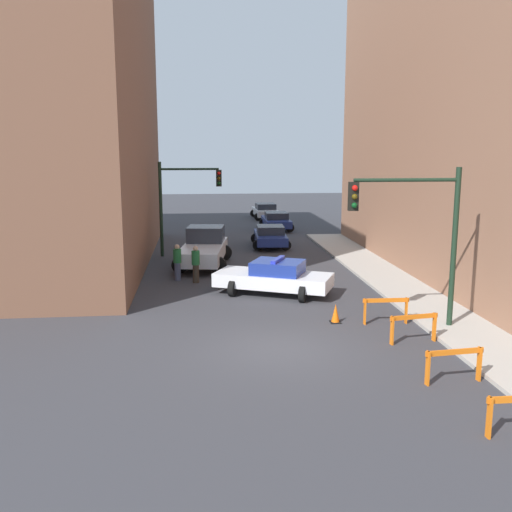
# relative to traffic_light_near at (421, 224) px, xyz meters

# --- Properties ---
(ground_plane) EXTENTS (120.00, 120.00, 0.00)m
(ground_plane) POSITION_rel_traffic_light_near_xyz_m (-4.73, -1.39, -3.53)
(ground_plane) COLOR #38383D
(sidewalk_right) EXTENTS (2.40, 44.00, 0.12)m
(sidewalk_right) POSITION_rel_traffic_light_near_xyz_m (1.47, -1.39, -3.47)
(sidewalk_right) COLOR #B2ADA3
(sidewalk_right) RESTS_ON ground_plane
(building_corner_left) EXTENTS (14.00, 20.00, 15.39)m
(building_corner_left) POSITION_rel_traffic_light_near_xyz_m (-16.73, 12.61, 4.16)
(building_corner_left) COLOR brown
(building_corner_left) RESTS_ON ground_plane
(traffic_light_near) EXTENTS (3.64, 0.35, 5.20)m
(traffic_light_near) POSITION_rel_traffic_light_near_xyz_m (0.00, 0.00, 0.00)
(traffic_light_near) COLOR black
(traffic_light_near) RESTS_ON sidewalk_right
(traffic_light_far) EXTENTS (3.44, 0.35, 5.20)m
(traffic_light_far) POSITION_rel_traffic_light_near_xyz_m (-8.03, 14.08, -0.13)
(traffic_light_far) COLOR black
(traffic_light_far) RESTS_ON ground_plane
(police_car) EXTENTS (5.04, 3.62, 1.52)m
(police_car) POSITION_rel_traffic_light_near_xyz_m (-4.03, 5.07, -2.81)
(police_car) COLOR white
(police_car) RESTS_ON ground_plane
(white_truck) EXTENTS (3.11, 5.62, 1.90)m
(white_truck) POSITION_rel_traffic_light_near_xyz_m (-6.83, 11.35, -2.62)
(white_truck) COLOR silver
(white_truck) RESTS_ON ground_plane
(parked_car_near) EXTENTS (2.42, 4.39, 1.31)m
(parked_car_near) POSITION_rel_traffic_light_near_xyz_m (-2.75, 16.57, -2.86)
(parked_car_near) COLOR navy
(parked_car_near) RESTS_ON ground_plane
(parked_car_mid) EXTENTS (2.31, 4.32, 1.31)m
(parked_car_mid) POSITION_rel_traffic_light_near_xyz_m (-1.38, 23.95, -2.86)
(parked_car_mid) COLOR navy
(parked_car_mid) RESTS_ON ground_plane
(parked_car_far) EXTENTS (2.38, 4.36, 1.31)m
(parked_car_far) POSITION_rel_traffic_light_near_xyz_m (-1.38, 30.84, -2.86)
(parked_car_far) COLOR silver
(parked_car_far) RESTS_ON ground_plane
(pedestrian_crossing) EXTENTS (0.51, 0.51, 1.66)m
(pedestrian_crossing) POSITION_rel_traffic_light_near_xyz_m (-7.24, 7.48, -2.67)
(pedestrian_crossing) COLOR #382D23
(pedestrian_crossing) RESTS_ON ground_plane
(pedestrian_corner) EXTENTS (0.51, 0.51, 1.66)m
(pedestrian_corner) POSITION_rel_traffic_light_near_xyz_m (-8.07, 8.02, -2.67)
(pedestrian_corner) COLOR #474C66
(pedestrian_corner) RESTS_ON ground_plane
(barrier_mid) EXTENTS (1.60, 0.31, 0.90)m
(barrier_mid) POSITION_rel_traffic_light_near_xyz_m (-0.68, -4.35, -2.91)
(barrier_mid) COLOR orange
(barrier_mid) RESTS_ON ground_plane
(barrier_back) EXTENTS (1.59, 0.38, 0.90)m
(barrier_back) POSITION_rel_traffic_light_near_xyz_m (-0.57, -1.28, -2.91)
(barrier_back) COLOR orange
(barrier_back) RESTS_ON ground_plane
(barrier_corner) EXTENTS (1.60, 0.19, 0.90)m
(barrier_corner) POSITION_rel_traffic_light_near_xyz_m (-0.79, 0.69, -2.91)
(barrier_corner) COLOR orange
(barrier_corner) RESTS_ON ground_plane
(traffic_cone) EXTENTS (0.36, 0.36, 0.66)m
(traffic_cone) POSITION_rel_traffic_light_near_xyz_m (-2.45, 1.00, -3.21)
(traffic_cone) COLOR black
(traffic_cone) RESTS_ON ground_plane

